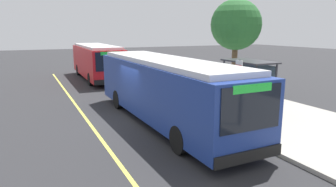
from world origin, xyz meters
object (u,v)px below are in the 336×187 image
Objects in this scene: waiting_bench at (255,98)px; route_sign_post at (238,83)px; transit_bus_main at (165,88)px; transit_bus_second at (97,61)px; pedestrian_commuter at (246,97)px.

waiting_bench is 3.43m from route_sign_post.
transit_bus_main reaches higher than waiting_bench.
transit_bus_second is at bearing -170.70° from route_sign_post.
transit_bus_second is 5.99× the size of pedestrian_commuter.
route_sign_post reaches higher than waiting_bench.
route_sign_post is at bearing -58.45° from pedestrian_commuter.
pedestrian_commuter is (1.32, 3.54, -0.50)m from transit_bus_main.
transit_bus_main is 3.81m from pedestrian_commuter.
transit_bus_second is 3.62× the size of route_sign_post.
waiting_bench is 0.95× the size of pedestrian_commuter.
route_sign_post is (1.83, -2.59, 1.32)m from waiting_bench.
transit_bus_second and route_sign_post have the same top height.
transit_bus_second is 6.33× the size of waiting_bench.
pedestrian_commuter is at bearing 121.55° from route_sign_post.
route_sign_post is (1.87, 2.65, 0.34)m from transit_bus_main.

